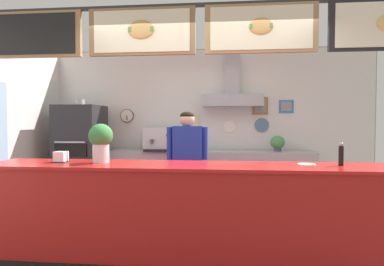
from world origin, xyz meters
TOP-DOWN VIEW (x-y plane):
  - ground_plane at (0.00, 0.00)m, footprint 6.83×6.83m
  - back_wall_assembly at (0.02, 2.25)m, footprint 5.69×2.43m
  - service_counter at (0.00, -0.24)m, footprint 4.26×0.66m
  - back_prep_counter at (0.04, 2.02)m, footprint 3.40×0.53m
  - pizza_oven at (-2.11, 1.73)m, footprint 0.69×0.74m
  - shop_worker at (-0.24, 1.00)m, footprint 0.56×0.27m
  - espresso_machine at (-0.81, 2.00)m, footprint 0.52×0.50m
  - potted_rosemary at (1.15, 2.05)m, footprint 0.24×0.24m
  - potted_thyme at (-0.49, 2.05)m, footprint 0.23×0.23m
  - condiment_plate at (1.07, -0.18)m, footprint 0.17×0.17m
  - basil_vase at (-1.00, -0.21)m, footprint 0.25×0.25m
  - napkin_holder at (-1.44, -0.20)m, footprint 0.14×0.14m
  - pepper_grinder at (1.38, -0.19)m, footprint 0.05×0.05m

SIDE VIEW (x-z plane):
  - ground_plane at x=0.00m, z-range 0.00..0.00m
  - back_prep_counter at x=0.04m, z-range -0.01..0.93m
  - service_counter at x=0.00m, z-range 0.00..1.01m
  - pizza_oven at x=-2.11m, z-range -0.05..1.75m
  - shop_worker at x=-0.24m, z-range 0.07..1.64m
  - condiment_plate at x=1.07m, z-range 1.01..1.02m
  - napkin_holder at x=-1.44m, z-range 1.00..1.12m
  - potted_thyme at x=-0.49m, z-range 0.95..1.20m
  - potted_rosemary at x=1.15m, z-range 0.95..1.21m
  - pepper_grinder at x=1.38m, z-range 1.01..1.23m
  - espresso_machine at x=-0.81m, z-range 0.94..1.32m
  - basil_vase at x=-1.00m, z-range 1.02..1.43m
  - back_wall_assembly at x=0.02m, z-range 0.11..2.83m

